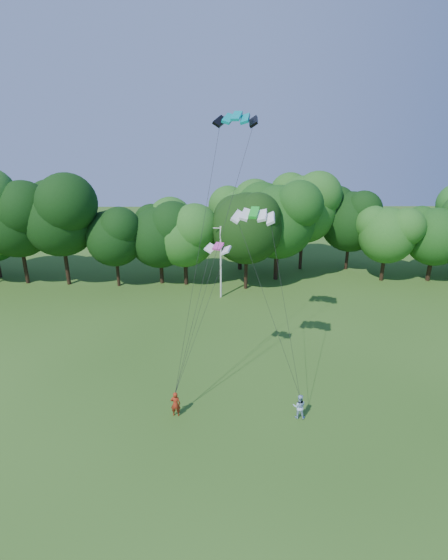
{
  "coord_description": "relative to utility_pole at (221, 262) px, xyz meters",
  "views": [
    {
      "loc": [
        0.87,
        -16.09,
        19.71
      ],
      "look_at": [
        1.16,
        13.0,
        8.44
      ],
      "focal_mm": 28.0,
      "sensor_mm": 36.0,
      "label": 1
    }
  ],
  "objects": [
    {
      "name": "utility_pole",
      "position": [
        0.0,
        0.0,
        0.0
      ],
      "size": [
        1.65,
        0.27,
        8.24
      ],
      "rotation": [
        0.0,
        0.0,
        -0.11
      ],
      "color": "silver",
      "rests_on": "ground"
    },
    {
      "name": "kite_flyer_left",
      "position": [
        -3.19,
        -20.64,
        -3.3
      ],
      "size": [
        0.71,
        0.49,
        1.88
      ],
      "primitive_type": "imported",
      "rotation": [
        0.0,
        0.0,
        3.08
      ],
      "color": "#A02B14",
      "rests_on": "ground"
    },
    {
      "name": "kite_green",
      "position": [
        2.21,
        -16.49,
        9.1
      ],
      "size": [
        3.08,
        1.93,
        0.61
      ],
      "rotation": [
        0.0,
        0.0,
        -0.25
      ],
      "color": "green",
      "rests_on": "ground"
    },
    {
      "name": "kite_flyer_right",
      "position": [
        5.28,
        -20.95,
        -3.33
      ],
      "size": [
        0.98,
        0.82,
        1.81
      ],
      "primitive_type": "imported",
      "rotation": [
        0.0,
        0.0,
        2.98
      ],
      "color": "#AECEF2",
      "rests_on": "ground"
    },
    {
      "name": "tree_back_center",
      "position": [
        2.95,
        2.59,
        3.85
      ],
      "size": [
        8.91,
        8.91,
        12.95
      ],
      "color": "#311F13",
      "rests_on": "ground"
    },
    {
      "name": "kite_pink",
      "position": [
        -0.22,
        -16.78,
        6.82
      ],
      "size": [
        1.96,
        1.46,
        0.36
      ],
      "rotation": [
        0.0,
        0.0,
        -0.39
      ],
      "color": "#EA41AC",
      "rests_on": "ground"
    },
    {
      "name": "kite_teal",
      "position": [
        1.05,
        -14.41,
        15.18
      ],
      "size": [
        3.11,
        1.96,
        0.65
      ],
      "rotation": [
        0.0,
        0.0,
        -0.26
      ],
      "color": "#05999B",
      "rests_on": "ground"
    },
    {
      "name": "ground",
      "position": [
        -0.98,
        -29.44,
        -4.24
      ],
      "size": [
        160.0,
        160.0,
        0.0
      ],
      "primitive_type": "plane",
      "color": "#285116",
      "rests_on": "ground"
    }
  ]
}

